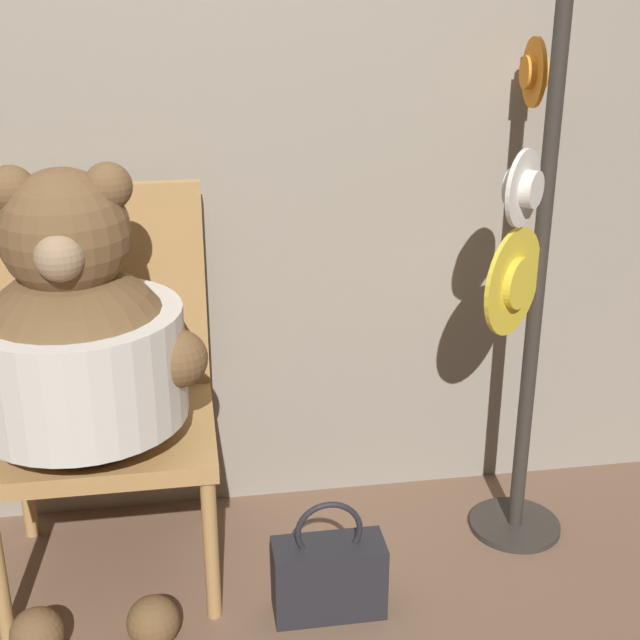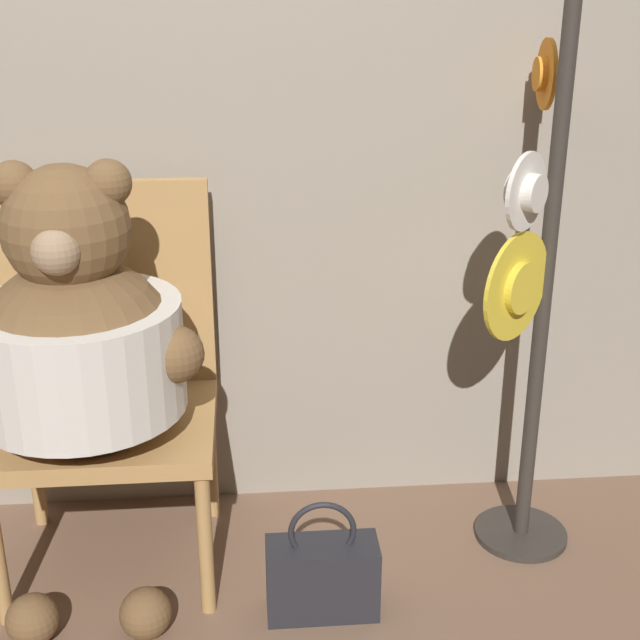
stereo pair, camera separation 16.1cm
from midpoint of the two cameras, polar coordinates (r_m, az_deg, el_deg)
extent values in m
plane|color=brown|center=(2.55, -6.01, -18.24)|extent=(14.00, 14.00, 0.00)
cube|color=gray|center=(2.62, -6.89, 12.54)|extent=(8.00, 0.10, 2.44)
cylinder|color=#B2844C|center=(2.43, -5.42, -14.12)|extent=(0.04, 0.04, 0.43)
cylinder|color=#B2844C|center=(2.88, -16.28, -8.81)|extent=(0.04, 0.04, 0.43)
cylinder|color=#B2844C|center=(2.82, -5.39, -8.65)|extent=(0.04, 0.04, 0.43)
cube|color=#B2844C|center=(2.52, -11.75, -6.73)|extent=(0.60, 0.52, 0.05)
cube|color=#B2844C|center=(2.61, -11.74, 2.18)|extent=(0.60, 0.04, 0.61)
sphere|color=brown|center=(2.35, -13.23, -2.32)|extent=(0.52, 0.52, 0.52)
cylinder|color=silver|center=(2.35, -13.23, -2.32)|extent=(0.54, 0.54, 0.29)
sphere|color=brown|center=(2.24, -13.97, 5.69)|extent=(0.31, 0.31, 0.31)
sphere|color=brown|center=(2.23, -17.05, 8.27)|extent=(0.12, 0.12, 0.12)
sphere|color=brown|center=(2.19, -11.36, 8.59)|extent=(0.12, 0.12, 0.12)
sphere|color=#997A5B|center=(2.11, -14.45, 4.28)|extent=(0.12, 0.12, 0.12)
sphere|color=brown|center=(2.25, -7.23, -2.21)|extent=(0.15, 0.15, 0.15)
sphere|color=brown|center=(2.51, -16.11, -17.98)|extent=(0.14, 0.14, 0.14)
sphere|color=brown|center=(2.46, -9.17, -18.08)|extent=(0.14, 0.14, 0.14)
cylinder|color=#332D28|center=(2.90, 14.32, -13.11)|extent=(0.28, 0.28, 0.02)
cylinder|color=#332D28|center=(2.55, 15.93, 1.57)|extent=(0.04, 0.04, 1.59)
cylinder|color=silver|center=(2.31, 15.04, 7.92)|extent=(0.15, 0.15, 0.20)
cylinder|color=silver|center=(2.31, 15.04, 7.92)|extent=(0.12, 0.12, 0.10)
cylinder|color=orange|center=(2.60, 16.08, 14.88)|extent=(0.03, 0.19, 0.19)
cylinder|color=orange|center=(2.60, 16.08, 14.88)|extent=(0.06, 0.10, 0.09)
cylinder|color=yellow|center=(2.40, 14.36, 2.07)|extent=(0.23, 0.21, 0.29)
cylinder|color=yellow|center=(2.40, 14.36, 2.07)|extent=(0.14, 0.13, 0.14)
cube|color=#232328|center=(2.48, 2.08, -16.22)|extent=(0.30, 0.13, 0.21)
torus|color=#232328|center=(2.40, 2.13, -13.43)|extent=(0.18, 0.02, 0.18)
camera|label=1|loc=(0.08, -88.04, 0.78)|focal=50.00mm
camera|label=2|loc=(0.08, 91.96, -0.78)|focal=50.00mm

